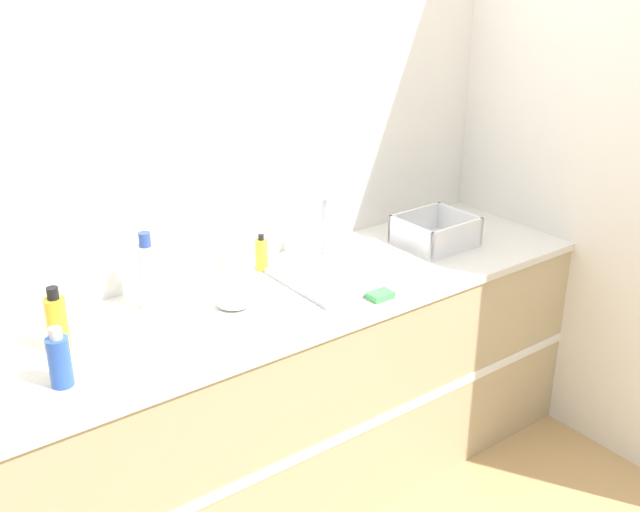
{
  "coord_description": "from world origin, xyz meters",
  "views": [
    {
      "loc": [
        -1.4,
        -1.74,
        2.07
      ],
      "look_at": [
        0.11,
        0.3,
        1.0
      ],
      "focal_mm": 42.0,
      "sensor_mm": 36.0,
      "label": 1
    }
  ],
  "objects_px": {
    "sink": "(351,268)",
    "dish_rack": "(435,235)",
    "paper_towel_roll": "(233,275)",
    "bottle_blue": "(60,360)",
    "bottle_yellow": "(57,323)",
    "soap_dispenser": "(262,254)",
    "bottle_clear": "(148,274)"
  },
  "relations": [
    {
      "from": "sink",
      "to": "dish_rack",
      "type": "height_order",
      "value": "sink"
    },
    {
      "from": "paper_towel_roll",
      "to": "bottle_blue",
      "type": "bearing_deg",
      "value": -167.55
    },
    {
      "from": "dish_rack",
      "to": "bottle_yellow",
      "type": "distance_m",
      "value": 1.58
    },
    {
      "from": "sink",
      "to": "soap_dispenser",
      "type": "relative_size",
      "value": 3.75
    },
    {
      "from": "paper_towel_roll",
      "to": "bottle_yellow",
      "type": "height_order",
      "value": "paper_towel_roll"
    },
    {
      "from": "bottle_blue",
      "to": "soap_dispenser",
      "type": "height_order",
      "value": "bottle_blue"
    },
    {
      "from": "bottle_clear",
      "to": "dish_rack",
      "type": "bearing_deg",
      "value": -8.45
    },
    {
      "from": "soap_dispenser",
      "to": "sink",
      "type": "bearing_deg",
      "value": -40.77
    },
    {
      "from": "paper_towel_roll",
      "to": "soap_dispenser",
      "type": "relative_size",
      "value": 1.59
    },
    {
      "from": "bottle_clear",
      "to": "bottle_blue",
      "type": "xyz_separation_m",
      "value": [
        -0.42,
        -0.32,
        -0.04
      ]
    },
    {
      "from": "bottle_blue",
      "to": "bottle_clear",
      "type": "bearing_deg",
      "value": 37.1
    },
    {
      "from": "sink",
      "to": "bottle_yellow",
      "type": "relative_size",
      "value": 2.56
    },
    {
      "from": "paper_towel_roll",
      "to": "bottle_yellow",
      "type": "relative_size",
      "value": 1.08
    },
    {
      "from": "soap_dispenser",
      "to": "bottle_blue",
      "type": "bearing_deg",
      "value": -158.67
    },
    {
      "from": "paper_towel_roll",
      "to": "sink",
      "type": "bearing_deg",
      "value": -2.06
    },
    {
      "from": "dish_rack",
      "to": "bottle_blue",
      "type": "height_order",
      "value": "bottle_blue"
    },
    {
      "from": "paper_towel_roll",
      "to": "bottle_clear",
      "type": "height_order",
      "value": "bottle_clear"
    },
    {
      "from": "bottle_yellow",
      "to": "sink",
      "type": "bearing_deg",
      "value": -4.14
    },
    {
      "from": "dish_rack",
      "to": "soap_dispenser",
      "type": "xyz_separation_m",
      "value": [
        -0.73,
        0.22,
        0.02
      ]
    },
    {
      "from": "bottle_yellow",
      "to": "bottle_blue",
      "type": "relative_size",
      "value": 1.15
    },
    {
      "from": "dish_rack",
      "to": "soap_dispenser",
      "type": "relative_size",
      "value": 2.02
    },
    {
      "from": "sink",
      "to": "bottle_clear",
      "type": "distance_m",
      "value": 0.78
    },
    {
      "from": "sink",
      "to": "bottle_clear",
      "type": "bearing_deg",
      "value": 165.6
    },
    {
      "from": "bottle_blue",
      "to": "soap_dispenser",
      "type": "relative_size",
      "value": 1.27
    },
    {
      "from": "bottle_yellow",
      "to": "bottle_blue",
      "type": "bearing_deg",
      "value": -107.34
    },
    {
      "from": "paper_towel_roll",
      "to": "soap_dispenser",
      "type": "distance_m",
      "value": 0.33
    },
    {
      "from": "bottle_clear",
      "to": "paper_towel_roll",
      "type": "bearing_deg",
      "value": -36.24
    },
    {
      "from": "paper_towel_roll",
      "to": "bottle_blue",
      "type": "height_order",
      "value": "paper_towel_roll"
    },
    {
      "from": "dish_rack",
      "to": "soap_dispenser",
      "type": "bearing_deg",
      "value": 163.54
    },
    {
      "from": "sink",
      "to": "bottle_blue",
      "type": "relative_size",
      "value": 2.95
    },
    {
      "from": "bottle_yellow",
      "to": "bottle_clear",
      "type": "height_order",
      "value": "bottle_clear"
    },
    {
      "from": "dish_rack",
      "to": "bottle_blue",
      "type": "distance_m",
      "value": 1.65
    }
  ]
}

